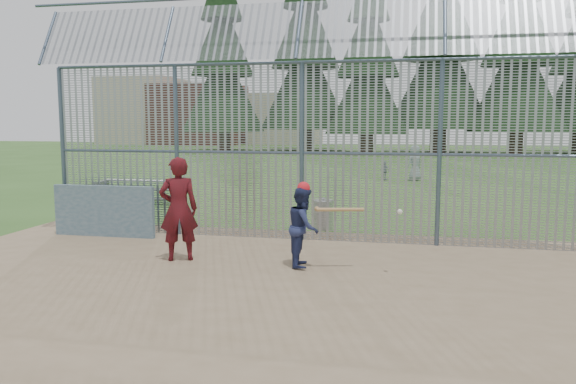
% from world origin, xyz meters
% --- Properties ---
extents(ground, '(120.00, 120.00, 0.00)m').
position_xyz_m(ground, '(0.00, 0.00, 0.00)').
color(ground, '#2D511E').
rests_on(ground, ground).
extents(dirt_infield, '(14.00, 10.00, 0.02)m').
position_xyz_m(dirt_infield, '(0.00, -0.50, 0.01)').
color(dirt_infield, '#756047').
rests_on(dirt_infield, ground).
extents(dugout_wall, '(2.50, 0.12, 1.20)m').
position_xyz_m(dugout_wall, '(-4.60, 2.90, 0.62)').
color(dugout_wall, '#38566B').
rests_on(dugout_wall, dirt_infield).
extents(batter, '(0.64, 0.78, 1.49)m').
position_xyz_m(batter, '(0.47, 1.18, 0.76)').
color(batter, navy).
rests_on(batter, dirt_infield).
extents(onlooker, '(0.87, 0.74, 2.02)m').
position_xyz_m(onlooker, '(-1.98, 1.12, 1.03)').
color(onlooker, maroon).
rests_on(onlooker, dirt_infield).
extents(bg_kid_standing, '(0.93, 0.92, 1.62)m').
position_xyz_m(bg_kid_standing, '(2.70, 17.46, 0.81)').
color(bg_kid_standing, slate).
rests_on(bg_kid_standing, ground).
extents(bg_kid_seated, '(0.53, 0.49, 0.88)m').
position_xyz_m(bg_kid_seated, '(1.36, 17.31, 0.44)').
color(bg_kid_seated, slate).
rests_on(bg_kid_seated, ground).
extents(batting_gear, '(1.92, 0.49, 0.52)m').
position_xyz_m(batting_gear, '(0.69, 1.13, 1.39)').
color(batting_gear, red).
rests_on(batting_gear, ground).
extents(trash_can, '(0.56, 0.56, 0.82)m').
position_xyz_m(trash_can, '(0.28, 4.89, 0.38)').
color(trash_can, '#96999F').
rests_on(trash_can, ground).
extents(bleacher, '(3.00, 0.95, 0.72)m').
position_xyz_m(bleacher, '(-6.39, 8.30, 0.41)').
color(bleacher, slate).
rests_on(bleacher, ground).
extents(backstop_fence, '(20.09, 0.81, 5.30)m').
position_xyz_m(backstop_fence, '(1.81, 3.43, 2.36)').
color(backstop_fence, '#47566B').
rests_on(backstop_fence, ground).
extents(conifer_row, '(38.48, 12.26, 20.20)m').
position_xyz_m(conifer_row, '(1.93, 41.51, 10.83)').
color(conifer_row, '#332319').
rests_on(conifer_row, ground).
extents(distant_buildings, '(26.50, 10.50, 8.00)m').
position_xyz_m(distant_buildings, '(-23.18, 56.49, 3.60)').
color(distant_buildings, brown).
rests_on(distant_buildings, ground).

